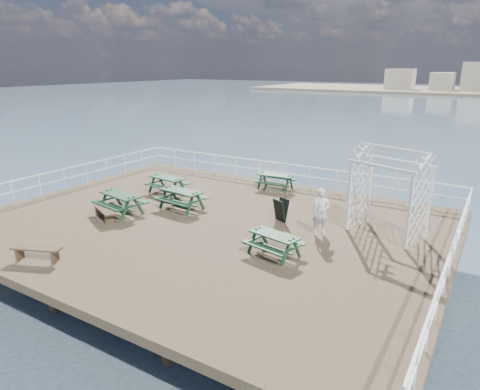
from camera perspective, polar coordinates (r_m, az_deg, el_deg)
name	(u,v)px	position (r m, az deg, el deg)	size (l,w,h in m)	color
ground	(208,225)	(17.35, -4.30, -4.02)	(18.00, 14.00, 0.30)	brown
railing	(240,186)	(19.09, -0.04, 1.24)	(17.77, 13.76, 1.10)	white
picnic_table_a	(167,181)	(21.27, -9.70, 1.79)	(1.96, 1.64, 0.89)	#13351F
picnic_table_b	(181,195)	(18.80, -7.82, -0.04)	(2.06, 1.72, 0.94)	#13351F
picnic_table_c	(276,179)	(21.67, 4.76, 2.20)	(1.85, 1.53, 0.85)	#13351F
picnic_table_d	(120,199)	(18.75, -15.68, -0.54)	(2.21, 1.90, 0.96)	#13351F
picnic_table_e	(274,240)	(14.20, 4.58, -5.97)	(1.94, 1.68, 0.83)	#13351F
flat_bench_near	(104,212)	(18.19, -17.67, -2.13)	(1.63, 1.01, 0.47)	brown
flat_bench_far	(36,251)	(15.25, -25.50, -6.73)	(1.66, 0.99, 0.47)	brown
trellis_arbor	(388,197)	(16.43, 19.13, -0.23)	(2.95, 2.16, 3.28)	white
sandwich_board	(281,210)	(17.25, 5.47, -2.04)	(0.69, 0.61, 0.93)	black
person	(321,212)	(15.95, 10.77, -2.25)	(0.64, 0.42, 1.77)	white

